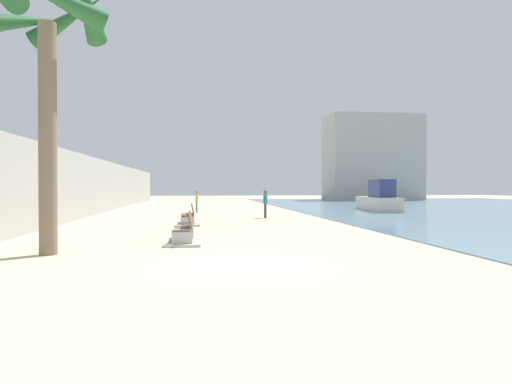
# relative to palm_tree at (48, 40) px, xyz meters

# --- Properties ---
(ground_plane) EXTENTS (120.00, 120.00, 0.00)m
(ground_plane) POSITION_rel_palm_tree_xyz_m (4.69, 15.80, -5.51)
(ground_plane) COLOR #C6B793
(seawall) EXTENTS (0.80, 64.00, 3.54)m
(seawall) POSITION_rel_palm_tree_xyz_m (-2.81, 15.80, -3.74)
(seawall) COLOR #ADAAA3
(seawall) RESTS_ON ground
(palm_tree) EXTENTS (3.55, 3.63, 7.38)m
(palm_tree) POSITION_rel_palm_tree_xyz_m (0.00, 0.00, 0.00)
(palm_tree) COLOR #7A6651
(palm_tree) RESTS_ON ground
(bench_near) EXTENTS (1.13, 2.11, 0.98)m
(bench_near) POSITION_rel_palm_tree_xyz_m (3.38, 1.90, -5.28)
(bench_near) COLOR #ADAAA3
(bench_near) RESTS_ON ground
(bench_far) EXTENTS (1.14, 2.12, 0.98)m
(bench_far) POSITION_rel_palm_tree_xyz_m (3.37, 8.64, -5.28)
(bench_far) COLOR #ADAAA3
(bench_far) RESTS_ON ground
(person_walking) EXTENTS (0.20, 0.53, 1.51)m
(person_walking) POSITION_rel_palm_tree_xyz_m (3.74, 18.60, -4.65)
(person_walking) COLOR teal
(person_walking) RESTS_ON ground
(person_standing) EXTENTS (0.21, 0.53, 1.57)m
(person_standing) POSITION_rel_palm_tree_xyz_m (7.55, 12.44, -4.61)
(person_standing) COLOR #333338
(person_standing) RESTS_ON ground
(boat_nearest) EXTENTS (2.39, 6.64, 2.22)m
(boat_nearest) POSITION_rel_palm_tree_xyz_m (16.72, 18.36, -4.67)
(boat_nearest) COLOR beige
(boat_nearest) RESTS_ON water_bay
(harbor_building) EXTENTS (12.00, 6.00, 11.06)m
(harbor_building) POSITION_rel_palm_tree_xyz_m (26.64, 43.80, 0.02)
(harbor_building) COLOR #ADAAA3
(harbor_building) RESTS_ON ground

